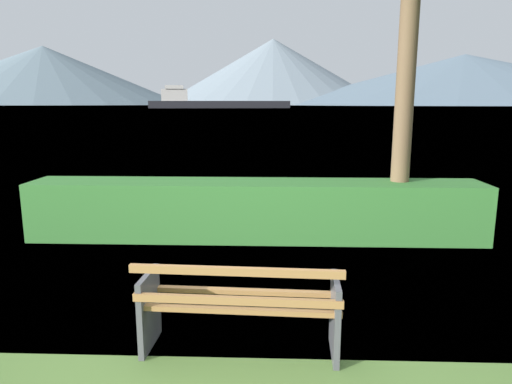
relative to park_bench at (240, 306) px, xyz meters
The scene contains 6 objects.
ground_plane 0.43m from the park_bench, 87.23° to the left, with size 1400.00×1400.00×0.00m, color #567A38.
water_surface 309.90m from the park_bench, 90.00° to the left, with size 620.00×620.00×0.00m, color slate.
park_bench is the anchor object (origin of this frame).
hedge_row 3.41m from the park_bench, 89.95° to the left, with size 7.09×0.87×0.91m, color #387A33.
cargo_ship_large 197.83m from the park_bench, 97.96° to the left, with size 61.11×18.83×9.53m.
distant_hills 565.04m from the park_bench, 90.56° to the left, with size 899.76×438.29×80.86m.
Camera 1 is at (0.27, -3.65, 2.12)m, focal length 31.86 mm.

